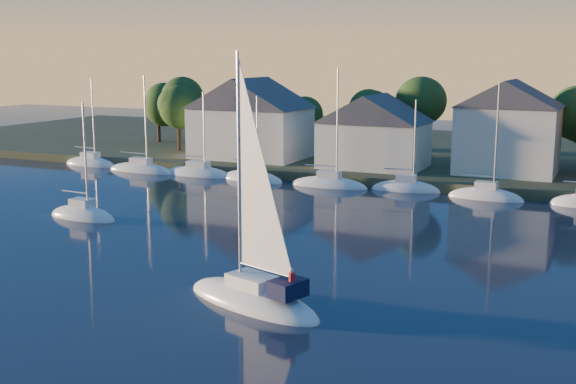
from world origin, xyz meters
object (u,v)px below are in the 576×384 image
Objects in this scene: clubhouse_west at (251,117)px; clubhouse_east at (508,126)px; hero_sailboat at (254,294)px; drifting_sailboat_left at (83,217)px; clubhouse_centre at (374,130)px.

clubhouse_east is (30.00, 1.00, 0.07)m from clubhouse_west.
hero_sailboat is 25.94m from drifting_sailboat_left.
clubhouse_east reaches higher than clubhouse_centre.
drifting_sailboat_left is at bearing -88.26° from clubhouse_west.
hero_sailboat is 1.37× the size of drifting_sailboat_left.
clubhouse_west is at bearing 176.42° from clubhouse_centre.
clubhouse_east is at bearing 51.53° from drifting_sailboat_left.
clubhouse_centre is (16.00, -1.00, -0.80)m from clubhouse_west.
clubhouse_west is 1.18× the size of clubhouse_centre.
hero_sailboat reaches higher than clubhouse_west.
clubhouse_centre is at bearing -61.64° from hero_sailboat.
clubhouse_west is 50.31m from hero_sailboat.
clubhouse_west is 0.93× the size of hero_sailboat.
clubhouse_west is 1.28× the size of drifting_sailboat_left.
clubhouse_centre is at bearing -171.87° from clubhouse_east.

